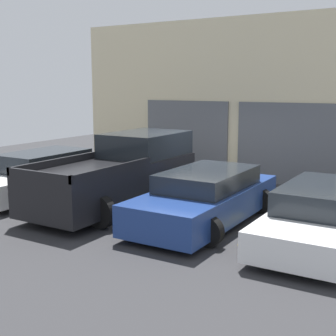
{
  "coord_description": "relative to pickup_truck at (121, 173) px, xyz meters",
  "views": [
    {
      "loc": [
        6.07,
        -11.68,
        3.19
      ],
      "look_at": [
        0.0,
        -1.63,
        1.1
      ],
      "focal_mm": 50.0,
      "sensor_mm": 36.0,
      "label": 1
    }
  ],
  "objects": [
    {
      "name": "parking_stripe_right",
      "position": [
        4.0,
        -0.29,
        -0.86
      ],
      "size": [
        0.12,
        2.2,
        0.01
      ],
      "primitive_type": "cube",
      "color": "gold",
      "rests_on": "ground"
    },
    {
      "name": "sedan_white",
      "position": [
        -2.66,
        -0.26,
        -0.27
      ],
      "size": [
        2.14,
        4.56,
        1.28
      ],
      "color": "white",
      "rests_on": "ground"
    },
    {
      "name": "parking_stripe_left",
      "position": [
        -1.33,
        -0.29,
        -0.86
      ],
      "size": [
        0.12,
        2.2,
        0.01
      ],
      "primitive_type": "cube",
      "color": "gold",
      "rests_on": "ground"
    },
    {
      "name": "sedan_side",
      "position": [
        2.66,
        -0.26,
        -0.27
      ],
      "size": [
        2.22,
        4.74,
        1.24
      ],
      "color": "navy",
      "rests_on": "ground"
    },
    {
      "name": "van_right",
      "position": [
        5.33,
        -0.26,
        -0.3
      ],
      "size": [
        2.18,
        4.69,
        1.18
      ],
      "color": "white",
      "rests_on": "ground"
    },
    {
      "name": "shophouse_building",
      "position": [
        1.33,
        5.13,
        1.79
      ],
      "size": [
        12.7,
        0.68,
        5.41
      ],
      "color": "beige",
      "rests_on": "ground"
    },
    {
      "name": "ground_plane",
      "position": [
        1.33,
        1.85,
        -0.87
      ],
      "size": [
        28.0,
        28.0,
        0.0
      ],
      "primitive_type": "plane",
      "color": "#2D2D30"
    },
    {
      "name": "pickup_truck",
      "position": [
        0.0,
        0.0,
        0.0
      ],
      "size": [
        2.46,
        5.31,
        1.86
      ],
      "color": "black",
      "rests_on": "ground"
    },
    {
      "name": "parking_stripe_centre",
      "position": [
        1.33,
        -0.29,
        -0.86
      ],
      "size": [
        0.12,
        2.2,
        0.01
      ],
      "primitive_type": "cube",
      "color": "gold",
      "rests_on": "ground"
    },
    {
      "name": "parking_stripe_far_left",
      "position": [
        -4.0,
        -0.29,
        -0.86
      ],
      "size": [
        0.12,
        2.2,
        0.01
      ],
      "primitive_type": "cube",
      "color": "gold",
      "rests_on": "ground"
    }
  ]
}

